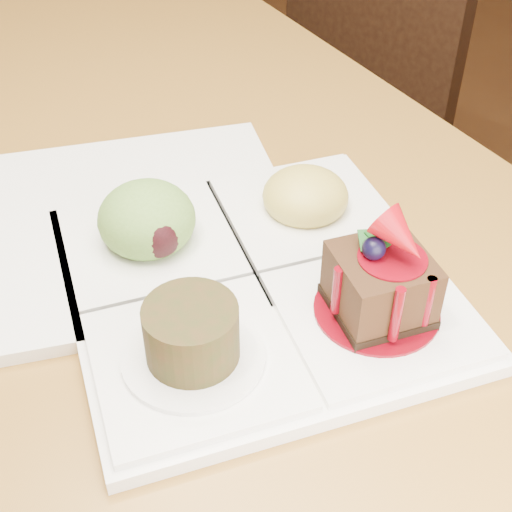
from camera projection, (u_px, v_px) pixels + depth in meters
ground at (50, 493)px, 1.27m from camera, size 6.00×6.00×0.00m
chair_right at (335, 78)px, 1.37m from camera, size 0.50×0.50×0.92m
sampler_plate at (252, 265)px, 0.56m from camera, size 0.33×0.33×0.11m
second_plate at (138, 223)px, 0.63m from camera, size 0.34×0.34×0.01m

